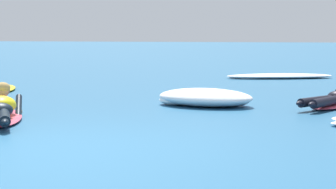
# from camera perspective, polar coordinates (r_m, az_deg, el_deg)

# --- Properties ---
(ground_plane) EXTENTS (120.00, 120.00, 0.00)m
(ground_plane) POSITION_cam_1_polar(r_m,az_deg,el_deg) (16.79, 4.37, 1.18)
(ground_plane) COLOR #235B84
(surfer_near) EXTENTS (1.40, 2.32, 0.55)m
(surfer_near) POSITION_cam_1_polar(r_m,az_deg,el_deg) (9.48, -13.88, -1.32)
(surfer_near) COLOR #E54C66
(surfer_near) RESTS_ON ground
(drifting_surfboard) EXTENTS (1.29, 2.00, 0.16)m
(drifting_surfboard) POSITION_cam_1_polar(r_m,az_deg,el_deg) (14.47, -13.79, 0.51)
(drifting_surfboard) COLOR yellow
(drifting_surfboard) RESTS_ON ground
(whitewater_mid_left) EXTENTS (2.93, 1.84, 0.13)m
(whitewater_mid_left) POSITION_cam_1_polar(r_m,az_deg,el_deg) (17.79, 9.39, 1.54)
(whitewater_mid_left) COLOR white
(whitewater_mid_left) RESTS_ON ground
(whitewater_mid_right) EXTENTS (1.89, 1.55, 0.29)m
(whitewater_mid_right) POSITION_cam_1_polar(r_m,az_deg,el_deg) (11.07, 3.18, -0.27)
(whitewater_mid_right) COLOR white
(whitewater_mid_right) RESTS_ON ground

